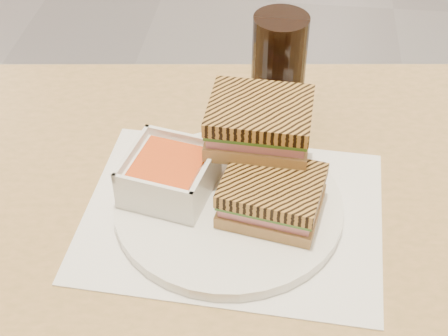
# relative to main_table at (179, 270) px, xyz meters

# --- Properties ---
(main_table) EXTENTS (1.28, 0.84, 0.75)m
(main_table) POSITION_rel_main_table_xyz_m (0.00, 0.00, 0.00)
(main_table) COLOR tan
(main_table) RESTS_ON ground
(tray_liner) EXTENTS (0.39, 0.31, 0.00)m
(tray_liner) POSITION_rel_main_table_xyz_m (0.07, 0.01, 0.11)
(tray_liner) COLOR white
(tray_liner) RESTS_ON main_table
(plate) EXTENTS (0.29, 0.29, 0.02)m
(plate) POSITION_rel_main_table_xyz_m (0.07, 0.01, 0.12)
(plate) COLOR white
(plate) RESTS_ON tray_liner
(soup_bowl) EXTENTS (0.13, 0.13, 0.06)m
(soup_bowl) POSITION_rel_main_table_xyz_m (-0.01, 0.02, 0.16)
(soup_bowl) COLOR white
(soup_bowl) RESTS_ON plate
(panini_lower) EXTENTS (0.14, 0.12, 0.05)m
(panini_lower) POSITION_rel_main_table_xyz_m (0.12, 0.00, 0.16)
(panini_lower) COLOR tan
(panini_lower) RESTS_ON plate
(panini_upper) EXTENTS (0.13, 0.11, 0.06)m
(panini_upper) POSITION_rel_main_table_xyz_m (0.10, 0.08, 0.21)
(panini_upper) COLOR tan
(panini_upper) RESTS_ON panini_lower
(cola_glass) EXTENTS (0.08, 0.08, 0.17)m
(cola_glass) POSITION_rel_main_table_xyz_m (0.12, 0.22, 0.20)
(cola_glass) COLOR black
(cola_glass) RESTS_ON main_table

